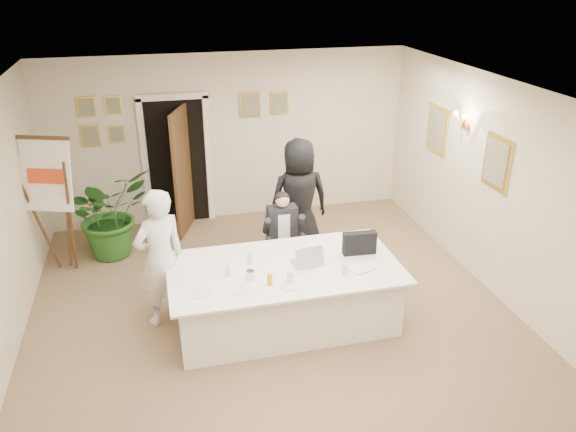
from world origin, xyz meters
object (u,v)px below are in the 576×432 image
(standing_woman, at_px, (299,199))
(conference_table, at_px, (284,294))
(laptop, at_px, (307,252))
(steel_jug, at_px, (250,275))
(laptop_bag, at_px, (359,243))
(paper_stack, at_px, (361,269))
(seated_man, at_px, (283,235))
(potted_palm, at_px, (109,214))
(oj_glass, at_px, (270,280))
(flip_chart, at_px, (58,212))
(standing_man, at_px, (160,258))

(standing_woman, bearing_deg, conference_table, 68.05)
(standing_woman, bearing_deg, laptop, 76.95)
(standing_woman, bearing_deg, steel_jug, 58.64)
(laptop_bag, relative_size, paper_stack, 1.50)
(seated_man, height_order, steel_jug, seated_man)
(laptop_bag, bearing_deg, conference_table, -169.91)
(potted_palm, distance_m, oj_glass, 3.31)
(potted_palm, relative_size, oj_glass, 10.17)
(laptop, relative_size, oj_glass, 2.80)
(conference_table, height_order, standing_woman, standing_woman)
(standing_woman, height_order, laptop, standing_woman)
(seated_man, xyz_separation_m, oj_glass, (-0.50, -1.45, 0.20))
(laptop_bag, bearing_deg, potted_palm, 147.70)
(laptop, relative_size, laptop_bag, 0.88)
(oj_glass, relative_size, steel_jug, 1.18)
(seated_man, distance_m, steel_jug, 1.47)
(flip_chart, xyz_separation_m, laptop, (3.04, -1.98, 0.00))
(potted_palm, height_order, paper_stack, potted_palm)
(standing_man, relative_size, potted_palm, 1.32)
(laptop_bag, distance_m, oj_glass, 1.32)
(standing_man, distance_m, oj_glass, 1.38)
(paper_stack, distance_m, oj_glass, 1.12)
(potted_palm, relative_size, steel_jug, 12.02)
(potted_palm, bearing_deg, flip_chart, -150.09)
(seated_man, bearing_deg, laptop, -75.18)
(seated_man, distance_m, oj_glass, 1.55)
(potted_palm, height_order, laptop, potted_palm)
(seated_man, bearing_deg, paper_stack, -53.31)
(laptop, bearing_deg, standing_woman, 69.54)
(standing_man, relative_size, laptop_bag, 4.24)
(standing_woman, distance_m, laptop_bag, 1.60)
(laptop, bearing_deg, seated_man, 83.47)
(laptop, height_order, steel_jug, laptop)
(paper_stack, xyz_separation_m, oj_glass, (-1.12, -0.07, 0.05))
(flip_chart, xyz_separation_m, laptop_bag, (3.73, -1.91, 0.01))
(paper_stack, bearing_deg, potted_palm, 138.09)
(laptop_bag, xyz_separation_m, paper_stack, (-0.12, -0.39, -0.13))
(conference_table, distance_m, potted_palm, 3.20)
(flip_chart, height_order, paper_stack, flip_chart)
(standing_man, xyz_separation_m, laptop, (1.71, -0.35, 0.04))
(paper_stack, bearing_deg, standing_woman, 96.96)
(conference_table, relative_size, laptop_bag, 6.67)
(standing_man, bearing_deg, paper_stack, 137.95)
(oj_glass, height_order, steel_jug, oj_glass)
(conference_table, xyz_separation_m, seated_man, (0.25, 1.10, 0.25))
(flip_chart, xyz_separation_m, standing_man, (1.33, -1.63, -0.04))
(paper_stack, bearing_deg, conference_table, 161.74)
(flip_chart, distance_m, potted_palm, 0.78)
(laptop, bearing_deg, conference_table, 178.10)
(laptop, height_order, laptop_bag, laptop_bag)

